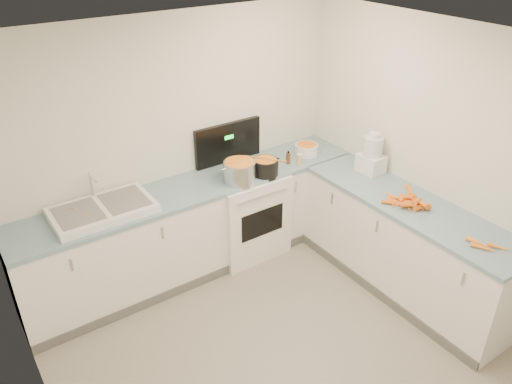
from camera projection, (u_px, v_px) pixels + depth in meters
floor at (303, 371)px, 4.01m from camera, size 3.50×4.00×0.00m
ceiling at (323, 60)px, 2.79m from camera, size 3.50×4.00×0.00m
wall_back at (178, 145)px, 4.84m from camera, size 3.50×0.00×2.50m
wall_left at (47, 356)px, 2.54m from camera, size 0.00×4.00×2.50m
wall_right at (468, 177)px, 4.27m from camera, size 0.00×4.00×2.50m
counter_back at (198, 226)px, 5.00m from camera, size 3.50×0.62×0.94m
counter_right at (404, 246)px, 4.71m from camera, size 0.62×2.20×0.94m
stove at (244, 211)px, 5.26m from camera, size 0.76×0.65×1.36m
sink at (103, 210)px, 4.31m from camera, size 0.86×0.52×0.31m
steel_pot at (240, 173)px, 4.80m from camera, size 0.39×0.39×0.23m
black_pot at (265, 168)px, 4.94m from camera, size 0.34×0.34×0.18m
wooden_spoon at (266, 159)px, 4.90m from camera, size 0.28×0.35×0.02m
mixing_bowl at (307, 149)px, 5.36m from camera, size 0.31×0.31×0.11m
extract_bottle at (288, 158)px, 5.17m from camera, size 0.05×0.05×0.12m
spice_jar at (299, 160)px, 5.16m from camera, size 0.06×0.06×0.10m
food_processor at (372, 155)px, 4.94m from camera, size 0.21×0.25×0.42m
carrot_pile at (409, 201)px, 4.45m from camera, size 0.40×0.43×0.10m
peeled_carrots at (486, 246)px, 3.88m from camera, size 0.21×0.30×0.04m
peelings at (79, 213)px, 4.20m from camera, size 0.19×0.24×0.01m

